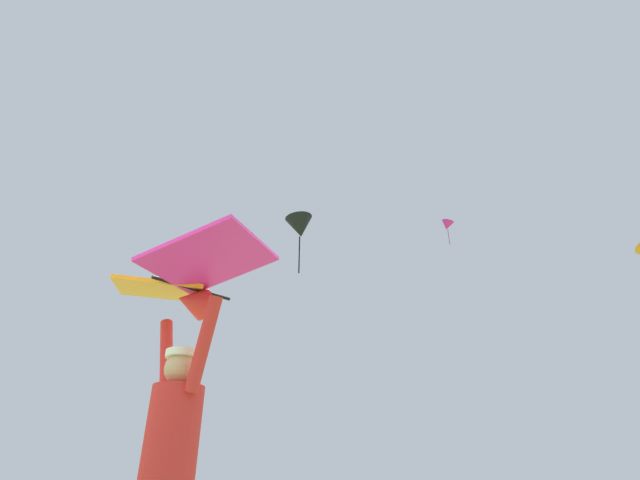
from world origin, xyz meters
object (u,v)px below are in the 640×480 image
Objects in this scene: distant_kite_magenta_mid_left at (447,225)px; distant_kite_black_mid_right at (300,227)px; held_stunt_kite at (185,283)px; kite_flyer_person at (169,460)px.

distant_kite_magenta_mid_left reaches higher than distant_kite_black_mid_right.
distant_kite_magenta_mid_left reaches higher than held_stunt_kite.
distant_kite_black_mid_right is at bearing 123.39° from kite_flyer_person.
distant_kite_black_mid_right is at bearing 123.19° from held_stunt_kite.
held_stunt_kite is (-0.02, -0.06, 1.17)m from kite_flyer_person.
held_stunt_kite is at bearing -77.57° from distant_kite_magenta_mid_left.
held_stunt_kite is at bearing -104.01° from kite_flyer_person.
held_stunt_kite is at bearing -56.81° from distant_kite_black_mid_right.
distant_kite_black_mid_right is (-7.68, 11.75, 8.53)m from held_stunt_kite.
held_stunt_kite is 0.83× the size of distant_kite_magenta_mid_left.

